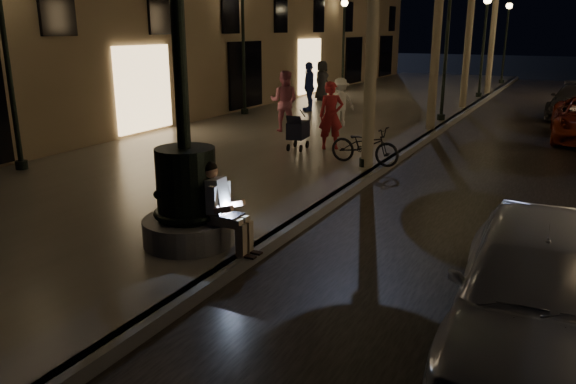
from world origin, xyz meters
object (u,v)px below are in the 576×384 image
Objects in this scene: pedestrian_dark at (322,81)px; pedestrian_pink at (284,101)px; lamp_curb_c at (485,32)px; lamp_left_a at (4,36)px; lamp_curb_a at (370,36)px; pedestrian_white at (340,102)px; stroller at (298,130)px; car_front at (541,289)px; fountain_lamppost at (186,180)px; seated_man_laptop at (221,204)px; lamp_left_b at (243,33)px; pedestrian_red at (331,116)px; pedestrian_blue at (309,87)px; lamp_left_c at (344,31)px; bicycle at (365,145)px; lamp_curb_d at (507,31)px; lamp_curb_b at (447,33)px.

pedestrian_pink is at bearing -151.57° from pedestrian_dark.
lamp_left_a is at bearing -109.54° from lamp_curb_c.
pedestrian_white is (-2.75, 5.09, -2.23)m from lamp_curb_a.
stroller is at bearing -146.59° from pedestrian_dark.
lamp_left_a reaches higher than car_front.
fountain_lamppost is 3.88× the size of seated_man_laptop.
lamp_left_b is 2.98× the size of pedestrian_white.
pedestrian_red is at bearing 101.07° from seated_man_laptop.
lamp_left_b is 2.50× the size of pedestrian_blue.
lamp_left_c is 5.22m from pedestrian_dark.
pedestrian_dark is at bearing 80.66° from lamp_left_b.
lamp_curb_c reaches higher than bicycle.
lamp_curb_c is at bearing 50.68° from pedestrian_red.
fountain_lamppost reaches higher than lamp_curb_a.
lamp_curb_d is 30.90m from car_front.
bicycle is (-0.10, -15.78, -2.57)m from lamp_curb_c.
seated_man_laptop is 0.28× the size of lamp_curb_c.
fountain_lamppost is 7.17m from stroller.
lamp_curb_d is 14.29m from pedestrian_dark.
lamp_left_a is at bearing 164.08° from seated_man_laptop.
lamp_left_c is 17.46m from bicycle.
lamp_left_b is 2.73× the size of bicycle.
seated_man_laptop is 0.28× the size of lamp_curb_a.
stroller is at bearing -176.69° from pedestrian_red.
car_front is 2.31× the size of pedestrian_pink.
lamp_curb_d is at bearing -13.54° from pedestrian_dark.
lamp_left_c is (-7.10, 8.00, 0.00)m from lamp_curb_b.
lamp_curb_c is 4.48× the size of stroller.
lamp_left_b is at bearing 125.65° from stroller.
lamp_curb_d is at bearing 48.41° from lamp_left_c.
lamp_curb_c is 2.63× the size of pedestrian_red.
lamp_curb_b is at bearing -90.00° from lamp_curb_d.
pedestrian_pink is (-3.97, -20.65, -2.08)m from lamp_curb_d.
lamp_curb_a is at bearing 70.53° from pedestrian_white.
lamp_left_b is 10.00m from lamp_left_c.
lamp_left_c reaches higher than pedestrian_white.
lamp_curb_d is (0.09, 30.00, 2.33)m from seated_man_laptop.
lamp_curb_a is at bearing -90.00° from lamp_curb_c.
stroller is (-2.29, -23.02, -2.50)m from lamp_curb_d.
pedestrian_red is at bearing -69.06° from lamp_left_c.
pedestrian_white is at bearing -138.26° from pedestrian_dark.
seated_man_laptop is 4.42m from car_front.
lamp_curb_a is 2.51× the size of pedestrian_pink.
pedestrian_dark is (0.88, 15.32, -2.14)m from lamp_left_a.
fountain_lamppost reaches higher than lamp_left_a.
stroller is 0.59× the size of pedestrian_red.
pedestrian_pink reaches higher than bicycle.
lamp_curb_a is (0.09, 6.00, 2.33)m from seated_man_laptop.
car_front is 8.03m from bicycle.
seated_man_laptop is 0.30× the size of car_front.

